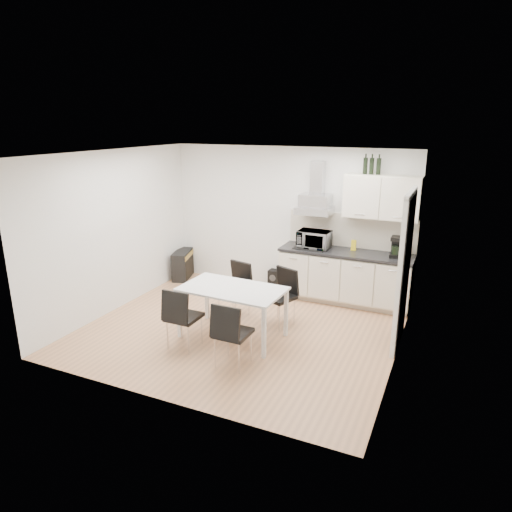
{
  "coord_description": "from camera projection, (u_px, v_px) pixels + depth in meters",
  "views": [
    {
      "loc": [
        2.79,
        -5.64,
        3.03
      ],
      "look_at": [
        0.13,
        0.27,
        1.1
      ],
      "focal_mm": 32.0,
      "sensor_mm": 36.0,
      "label": 1
    }
  ],
  "objects": [
    {
      "name": "floor_speaker",
      "position": [
        274.0,
        279.0,
        8.59
      ],
      "size": [
        0.21,
        0.19,
        0.34
      ],
      "primitive_type": "cube",
      "rotation": [
        0.0,
        0.0,
        -0.04
      ],
      "color": "black",
      "rests_on": "ground"
    },
    {
      "name": "guitar_amp",
      "position": [
        183.0,
        264.0,
        9.07
      ],
      "size": [
        0.47,
        0.71,
        0.55
      ],
      "rotation": [
        0.0,
        0.0,
        0.3
      ],
      "color": "black",
      "rests_on": "ground"
    },
    {
      "name": "chair_near_left",
      "position": [
        184.0,
        318.0,
        6.23
      ],
      "size": [
        0.44,
        0.5,
        0.88
      ],
      "primitive_type": null,
      "rotation": [
        0.0,
        0.0,
        -0.01
      ],
      "color": "black",
      "rests_on": "ground"
    },
    {
      "name": "chair_far_left",
      "position": [
        234.0,
        291.0,
        7.22
      ],
      "size": [
        0.54,
        0.59,
        0.88
      ],
      "primitive_type": null,
      "rotation": [
        0.0,
        0.0,
        2.91
      ],
      "color": "black",
      "rests_on": "ground"
    },
    {
      "name": "wall_left",
      "position": [
        116.0,
        231.0,
        7.4
      ],
      "size": [
        0.1,
        4.0,
        2.6
      ],
      "primitive_type": "cube",
      "color": "silver",
      "rests_on": "ground"
    },
    {
      "name": "kitchenette",
      "position": [
        348.0,
        256.0,
        7.7
      ],
      "size": [
        2.22,
        0.64,
        2.52
      ],
      "color": "beige",
      "rests_on": "ground"
    },
    {
      "name": "ground",
      "position": [
        241.0,
        329.0,
        6.89
      ],
      "size": [
        4.5,
        4.5,
        0.0
      ],
      "primitive_type": "plane",
      "color": "tan",
      "rests_on": "ground"
    },
    {
      "name": "chair_far_right",
      "position": [
        279.0,
        298.0,
        6.92
      ],
      "size": [
        0.59,
        0.62,
        0.88
      ],
      "primitive_type": null,
      "rotation": [
        0.0,
        0.0,
        2.78
      ],
      "color": "black",
      "rests_on": "ground"
    },
    {
      "name": "dining_table",
      "position": [
        232.0,
        293.0,
        6.47
      ],
      "size": [
        1.49,
        0.9,
        0.75
      ],
      "rotation": [
        0.0,
        0.0,
        -0.05
      ],
      "color": "white",
      "rests_on": "ground"
    },
    {
      "name": "chair_near_right",
      "position": [
        233.0,
        334.0,
        5.76
      ],
      "size": [
        0.45,
        0.51,
        0.88
      ],
      "primitive_type": null,
      "rotation": [
        0.0,
        0.0,
        -0.02
      ],
      "color": "black",
      "rests_on": "ground"
    },
    {
      "name": "wall_front",
      "position": [
        156.0,
        292.0,
        4.77
      ],
      "size": [
        4.5,
        0.1,
        2.6
      ],
      "primitive_type": "cube",
      "color": "silver",
      "rests_on": "ground"
    },
    {
      "name": "doorway",
      "position": [
        404.0,
        272.0,
        6.2
      ],
      "size": [
        0.08,
        1.04,
        2.1
      ],
      "primitive_type": "cube",
      "color": "white",
      "rests_on": "ground"
    },
    {
      "name": "wall_back",
      "position": [
        288.0,
        220.0,
        8.26
      ],
      "size": [
        4.5,
        0.1,
        2.6
      ],
      "primitive_type": "cube",
      "color": "silver",
      "rests_on": "ground"
    },
    {
      "name": "wall_right",
      "position": [
        403.0,
        266.0,
        5.63
      ],
      "size": [
        0.1,
        4.0,
        2.6
      ],
      "primitive_type": "cube",
      "color": "silver",
      "rests_on": "ground"
    },
    {
      "name": "ceiling",
      "position": [
        239.0,
        153.0,
        6.14
      ],
      "size": [
        4.5,
        4.5,
        0.0
      ],
      "primitive_type": "plane",
      "color": "white",
      "rests_on": "wall_back"
    }
  ]
}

